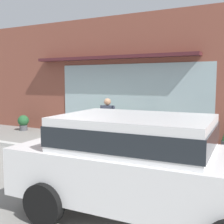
{
  "coord_description": "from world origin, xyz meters",
  "views": [
    {
      "loc": [
        5.26,
        -6.99,
        2.22
      ],
      "look_at": [
        0.93,
        1.2,
        1.2
      ],
      "focal_mm": 45.8,
      "sensor_mm": 36.0,
      "label": 1
    }
  ],
  "objects_px": {
    "pedestrian_with_handbag": "(107,120)",
    "potted_plant_near_hydrant": "(158,132)",
    "fire_hydrant": "(84,137)",
    "parked_car_white": "(143,160)",
    "potted_plant_window_right": "(23,122)",
    "potted_plant_by_entrance": "(94,125)",
    "potted_plant_doorstep": "(109,127)"
  },
  "relations": [
    {
      "from": "fire_hydrant",
      "to": "potted_plant_doorstep",
      "type": "height_order",
      "value": "same"
    },
    {
      "from": "fire_hydrant",
      "to": "pedestrian_with_handbag",
      "type": "bearing_deg",
      "value": 36.3
    },
    {
      "from": "potted_plant_near_hydrant",
      "to": "potted_plant_by_entrance",
      "type": "relative_size",
      "value": 0.82
    },
    {
      "from": "parked_car_white",
      "to": "potted_plant_window_right",
      "type": "relative_size",
      "value": 6.43
    },
    {
      "from": "fire_hydrant",
      "to": "potted_plant_window_right",
      "type": "relative_size",
      "value": 1.24
    },
    {
      "from": "parked_car_white",
      "to": "potted_plant_by_entrance",
      "type": "bearing_deg",
      "value": 125.51
    },
    {
      "from": "potted_plant_by_entrance",
      "to": "potted_plant_doorstep",
      "type": "bearing_deg",
      "value": -21.78
    },
    {
      "from": "potted_plant_window_right",
      "to": "potted_plant_by_entrance",
      "type": "xyz_separation_m",
      "value": [
        3.46,
        0.37,
        0.07
      ]
    },
    {
      "from": "parked_car_white",
      "to": "fire_hydrant",
      "type": "bearing_deg",
      "value": 132.46
    },
    {
      "from": "pedestrian_with_handbag",
      "to": "potted_plant_near_hydrant",
      "type": "relative_size",
      "value": 2.36
    },
    {
      "from": "fire_hydrant",
      "to": "parked_car_white",
      "type": "height_order",
      "value": "parked_car_white"
    },
    {
      "from": "potted_plant_near_hydrant",
      "to": "potted_plant_window_right",
      "type": "bearing_deg",
      "value": -178.16
    },
    {
      "from": "fire_hydrant",
      "to": "parked_car_white",
      "type": "xyz_separation_m",
      "value": [
        3.31,
        -3.33,
        0.53
      ]
    },
    {
      "from": "potted_plant_window_right",
      "to": "potted_plant_near_hydrant",
      "type": "xyz_separation_m",
      "value": [
        6.2,
        0.2,
        0.04
      ]
    },
    {
      "from": "pedestrian_with_handbag",
      "to": "potted_plant_by_entrance",
      "type": "bearing_deg",
      "value": -56.37
    },
    {
      "from": "fire_hydrant",
      "to": "potted_plant_by_entrance",
      "type": "bearing_deg",
      "value": 113.97
    },
    {
      "from": "pedestrian_with_handbag",
      "to": "potted_plant_by_entrance",
      "type": "distance_m",
      "value": 2.36
    },
    {
      "from": "potted_plant_near_hydrant",
      "to": "parked_car_white",
      "type": "bearing_deg",
      "value": -73.85
    },
    {
      "from": "pedestrian_with_handbag",
      "to": "potted_plant_by_entrance",
      "type": "relative_size",
      "value": 1.93
    },
    {
      "from": "potted_plant_near_hydrant",
      "to": "potted_plant_by_entrance",
      "type": "height_order",
      "value": "potted_plant_by_entrance"
    },
    {
      "from": "fire_hydrant",
      "to": "potted_plant_near_hydrant",
      "type": "xyz_separation_m",
      "value": [
        1.78,
        1.97,
        0.01
      ]
    },
    {
      "from": "pedestrian_with_handbag",
      "to": "parked_car_white",
      "type": "height_order",
      "value": "parked_car_white"
    },
    {
      "from": "potted_plant_doorstep",
      "to": "fire_hydrant",
      "type": "bearing_deg",
      "value": -87.65
    },
    {
      "from": "parked_car_white",
      "to": "potted_plant_near_hydrant",
      "type": "height_order",
      "value": "parked_car_white"
    },
    {
      "from": "fire_hydrant",
      "to": "potted_plant_window_right",
      "type": "bearing_deg",
      "value": 158.11
    },
    {
      "from": "parked_car_white",
      "to": "potted_plant_window_right",
      "type": "height_order",
      "value": "parked_car_white"
    },
    {
      "from": "pedestrian_with_handbag",
      "to": "potted_plant_window_right",
      "type": "height_order",
      "value": "pedestrian_with_handbag"
    },
    {
      "from": "potted_plant_by_entrance",
      "to": "parked_car_white",
      "type": "bearing_deg",
      "value": -52.06
    },
    {
      "from": "fire_hydrant",
      "to": "potted_plant_near_hydrant",
      "type": "distance_m",
      "value": 2.66
    },
    {
      "from": "parked_car_white",
      "to": "potted_plant_doorstep",
      "type": "distance_m",
      "value": 6.16
    },
    {
      "from": "pedestrian_with_handbag",
      "to": "fire_hydrant",
      "type": "bearing_deg",
      "value": 28.13
    },
    {
      "from": "fire_hydrant",
      "to": "potted_plant_doorstep",
      "type": "xyz_separation_m",
      "value": [
        -0.07,
        1.8,
        0.06
      ]
    }
  ]
}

